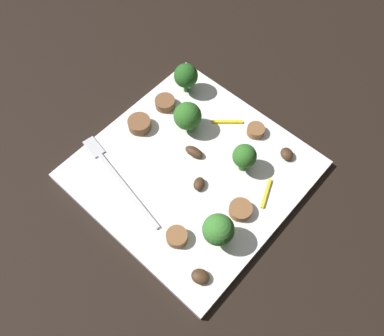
% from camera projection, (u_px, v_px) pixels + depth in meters
% --- Properties ---
extents(ground_plane, '(1.40, 1.40, 0.00)m').
position_uv_depth(ground_plane, '(192.00, 172.00, 0.58)').
color(ground_plane, black).
extents(plate, '(0.29, 0.29, 0.01)m').
position_uv_depth(plate, '(192.00, 170.00, 0.58)').
color(plate, white).
rests_on(plate, ground_plane).
extents(fork, '(0.18, 0.04, 0.00)m').
position_uv_depth(fork, '(115.00, 174.00, 0.56)').
color(fork, silver).
rests_on(fork, plate).
extents(broccoli_floret_0, '(0.04, 0.04, 0.05)m').
position_uv_depth(broccoli_floret_0, '(188.00, 116.00, 0.58)').
color(broccoli_floret_0, '#347525').
rests_on(broccoli_floret_0, plate).
extents(broccoli_floret_1, '(0.03, 0.03, 0.05)m').
position_uv_depth(broccoli_floret_1, '(244.00, 157.00, 0.54)').
color(broccoli_floret_1, '#347525').
rests_on(broccoli_floret_1, plate).
extents(broccoli_floret_2, '(0.04, 0.04, 0.05)m').
position_uv_depth(broccoli_floret_2, '(186.00, 76.00, 0.61)').
color(broccoli_floret_2, '#296420').
rests_on(broccoli_floret_2, plate).
extents(broccoli_floret_3, '(0.04, 0.04, 0.06)m').
position_uv_depth(broccoli_floret_3, '(218.00, 230.00, 0.49)').
color(broccoli_floret_3, '#408630').
rests_on(broccoli_floret_3, plate).
extents(sausage_slice_0, '(0.05, 0.05, 0.02)m').
position_uv_depth(sausage_slice_0, '(141.00, 122.00, 0.60)').
color(sausage_slice_0, brown).
rests_on(sausage_slice_0, plate).
extents(sausage_slice_1, '(0.03, 0.03, 0.01)m').
position_uv_depth(sausage_slice_1, '(256.00, 130.00, 0.60)').
color(sausage_slice_1, brown).
rests_on(sausage_slice_1, plate).
extents(sausage_slice_2, '(0.04, 0.04, 0.01)m').
position_uv_depth(sausage_slice_2, '(240.00, 210.00, 0.53)').
color(sausage_slice_2, brown).
rests_on(sausage_slice_2, plate).
extents(sausage_slice_3, '(0.03, 0.03, 0.01)m').
position_uv_depth(sausage_slice_3, '(177.00, 237.00, 0.51)').
color(sausage_slice_3, brown).
rests_on(sausage_slice_3, plate).
extents(sausage_slice_4, '(0.04, 0.04, 0.01)m').
position_uv_depth(sausage_slice_4, '(165.00, 103.00, 0.62)').
color(sausage_slice_4, brown).
rests_on(sausage_slice_4, plate).
extents(mushroom_0, '(0.03, 0.03, 0.01)m').
position_uv_depth(mushroom_0, '(287.00, 154.00, 0.57)').
color(mushroom_0, '#422B19').
rests_on(mushroom_0, plate).
extents(mushroom_1, '(0.03, 0.02, 0.01)m').
position_uv_depth(mushroom_1, '(194.00, 152.00, 0.58)').
color(mushroom_1, '#422B19').
rests_on(mushroom_1, plate).
extents(mushroom_2, '(0.03, 0.03, 0.01)m').
position_uv_depth(mushroom_2, '(200.00, 277.00, 0.49)').
color(mushroom_2, '#422B19').
rests_on(mushroom_2, plate).
extents(mushroom_3, '(0.02, 0.03, 0.01)m').
position_uv_depth(mushroom_3, '(199.00, 184.00, 0.55)').
color(mushroom_3, '#422B19').
rests_on(mushroom_3, plate).
extents(pepper_strip_0, '(0.04, 0.03, 0.00)m').
position_uv_depth(pepper_strip_0, '(227.00, 122.00, 0.61)').
color(pepper_strip_0, yellow).
rests_on(pepper_strip_0, plate).
extents(pepper_strip_1, '(0.02, 0.04, 0.00)m').
position_uv_depth(pepper_strip_1, '(266.00, 193.00, 0.55)').
color(pepper_strip_1, yellow).
rests_on(pepper_strip_1, plate).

